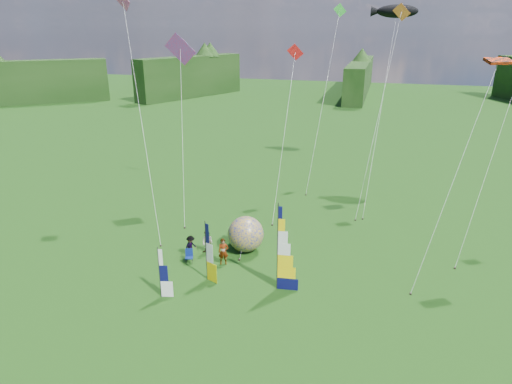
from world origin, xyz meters
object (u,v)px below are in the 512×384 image
(spectator_d, at_px, (235,232))
(spectator_b, at_px, (207,242))
(spectator_a, at_px, (223,252))
(feather_banner_main, at_px, (277,249))
(camp_chair, at_px, (189,256))
(kite_whale, at_px, (382,98))
(spectator_c, at_px, (191,246))
(side_banner_left, at_px, (206,252))
(bol_inflatable, at_px, (246,234))
(side_banner_far, at_px, (159,273))

(spectator_d, bearing_deg, spectator_b, 63.30)
(spectator_a, height_order, spectator_d, spectator_a)
(feather_banner_main, relative_size, spectator_a, 2.93)
(camp_chair, xyz_separation_m, kite_whale, (11.35, 16.59, 8.53))
(feather_banner_main, xyz_separation_m, camp_chair, (-6.38, 1.52, -2.22))
(camp_chair, height_order, kite_whale, kite_whale)
(spectator_b, distance_m, spectator_c, 1.20)
(spectator_a, height_order, kite_whale, kite_whale)
(side_banner_left, distance_m, bol_inflatable, 4.58)
(bol_inflatable, bearing_deg, spectator_c, -150.07)
(spectator_b, distance_m, kite_whale, 20.13)
(feather_banner_main, bearing_deg, spectator_d, 124.00)
(side_banner_left, bearing_deg, spectator_b, 134.48)
(side_banner_left, bearing_deg, feather_banner_main, 25.18)
(feather_banner_main, height_order, kite_whale, kite_whale)
(spectator_a, xyz_separation_m, spectator_d, (-0.24, 3.22, -0.06))
(feather_banner_main, height_order, spectator_b, feather_banner_main)
(side_banner_far, distance_m, spectator_a, 5.21)
(spectator_c, xyz_separation_m, camp_chair, (0.21, -0.81, -0.31))
(feather_banner_main, height_order, side_banner_left, feather_banner_main)
(kite_whale, bearing_deg, camp_chair, -132.97)
(feather_banner_main, relative_size, camp_chair, 5.71)
(spectator_b, height_order, spectator_c, spectator_b)
(side_banner_left, xyz_separation_m, spectator_a, (0.34, 2.11, -1.00))
(spectator_b, bearing_deg, kite_whale, 66.08)
(side_banner_far, height_order, bol_inflatable, side_banner_far)
(spectator_a, bearing_deg, kite_whale, 39.39)
(camp_chair, bearing_deg, spectator_d, 41.12)
(side_banner_left, distance_m, camp_chair, 2.92)
(feather_banner_main, xyz_separation_m, bol_inflatable, (-3.25, 4.26, -1.43))
(side_banner_left, bearing_deg, camp_chair, 163.35)
(spectator_b, relative_size, camp_chair, 1.80)
(kite_whale, bearing_deg, spectator_b, -133.91)
(side_banner_left, relative_size, spectator_b, 2.27)
(spectator_a, relative_size, spectator_c, 1.17)
(side_banner_far, bearing_deg, camp_chair, 78.60)
(spectator_a, bearing_deg, spectator_b, 123.53)
(side_banner_left, relative_size, side_banner_far, 1.23)
(spectator_b, height_order, spectator_d, spectator_d)
(bol_inflatable, xyz_separation_m, camp_chair, (-3.13, -2.74, -0.79))
(side_banner_left, height_order, camp_chair, side_banner_left)
(camp_chair, bearing_deg, bol_inflatable, 21.07)
(side_banner_far, bearing_deg, side_banner_left, 41.60)
(spectator_d, bearing_deg, side_banner_far, 81.00)
(side_banner_left, height_order, side_banner_far, side_banner_left)
(side_banner_left, distance_m, side_banner_far, 3.20)
(bol_inflatable, xyz_separation_m, kite_whale, (8.23, 13.85, 7.74))
(spectator_a, xyz_separation_m, spectator_b, (-1.56, 1.10, -0.07))
(bol_inflatable, distance_m, spectator_b, 2.72)
(spectator_d, bearing_deg, bol_inflatable, 144.44)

